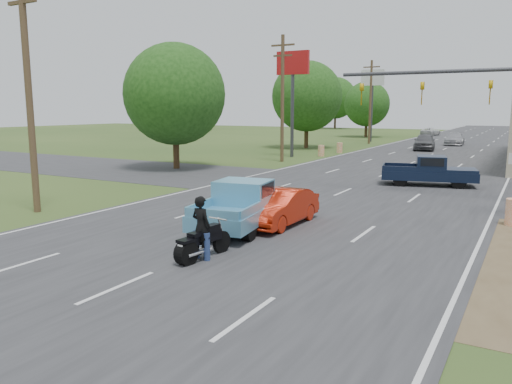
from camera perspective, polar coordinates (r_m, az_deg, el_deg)
The scene contains 24 objects.
ground at distance 12.69m, azimuth -15.59°, elevation -10.54°, with size 200.00×200.00×0.00m, color #2E481C.
main_road at distance 49.28m, azimuth 19.33°, elevation 4.02°, with size 15.00×180.00×0.02m, color #2D2D30.
cross_road at distance 28.03m, azimuth 11.28°, elevation 0.57°, with size 120.00×10.00×0.02m, color #2D2D30.
utility_pole_4 at distance 22.47m, azimuth -24.61°, elevation 11.33°, with size 2.00×0.28×10.00m.
utility_pole_5 at distance 40.59m, azimuth 3.04°, elevation 10.97°, with size 2.00×0.28×10.00m.
utility_pole_6 at distance 63.00m, azimuth 12.94°, elevation 10.23°, with size 2.00×0.28×10.00m.
tree_0 at distance 36.23m, azimuth -9.28°, elevation 10.96°, with size 7.14×7.14×8.84m.
tree_1 at distance 54.98m, azimuth 5.84°, elevation 10.82°, with size 7.56×7.56×9.36m.
tree_2 at distance 77.75m, azimuth 12.56°, elevation 9.79°, with size 6.72×6.72×8.32m.
tree_4 at distance 104.84m, azimuth -8.08°, elevation 10.81°, with size 9.24×9.24×11.44m.
tree_6 at distance 110.32m, azimuth 9.09°, elevation 10.56°, with size 8.82×8.82×10.92m.
barrel_2 at distance 45.80m, azimuth 7.46°, elevation 4.71°, with size 0.56×0.56×1.00m, color orange.
barrel_3 at distance 49.42m, azimuth 9.53°, elevation 5.00°, with size 0.56×0.56×1.00m, color orange.
pole_sign_left_near at distance 44.71m, azimuth 4.22°, elevation 13.20°, with size 3.00×0.35×9.20m.
pole_sign_left_far at distance 67.17m, azimuth 13.17°, elevation 11.74°, with size 3.00×0.35×9.20m.
signal_mast at distance 25.50m, azimuth 23.62°, elevation 9.92°, with size 9.12×0.40×7.00m.
red_convertible at distance 18.44m, azimuth 2.81°, elevation -1.80°, with size 1.40×4.00×1.32m, color #B01D08.
motorcycle at distance 14.32m, azimuth -6.40°, elevation -5.88°, with size 0.72×2.17×1.10m.
rider at distance 14.26m, azimuth -6.27°, elevation -4.32°, with size 0.64×0.42×1.76m, color black.
blue_pickup at distance 18.02m, azimuth -1.40°, elevation -1.36°, with size 2.79×5.48×1.74m.
navy_pickup at distance 29.54m, azimuth 19.39°, elevation 2.31°, with size 5.36×3.05×1.68m.
distant_car_grey at distance 54.82m, azimuth 18.70°, elevation 5.44°, with size 2.02×5.03×1.71m, color #525257.
distant_car_silver at distance 63.81m, azimuth 21.77°, elevation 5.67°, with size 2.07×5.10×1.48m, color #A8A7AC.
distant_car_white at distance 85.24m, azimuth 19.32°, elevation 6.52°, with size 2.03×4.40×1.22m, color silver.
Camera 1 is at (8.55, -8.35, 4.28)m, focal length 35.00 mm.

